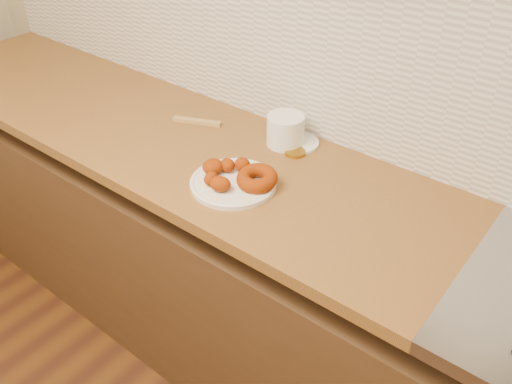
{
  "coord_description": "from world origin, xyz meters",
  "views": [
    {
      "loc": [
        0.7,
        0.6,
        1.8
      ],
      "look_at": [
        -0.06,
        1.57,
        0.93
      ],
      "focal_mm": 38.0,
      "sensor_mm": 36.0,
      "label": 1
    }
  ],
  "objects": [
    {
      "name": "wall_back",
      "position": [
        0.0,
        2.0,
        1.35
      ],
      "size": [
        4.0,
        0.02,
        2.7
      ],
      "primitive_type": "cube",
      "color": "#BEB18E",
      "rests_on": "ground"
    },
    {
      "name": "base_cabinet",
      "position": [
        0.0,
        1.69,
        0.39
      ],
      "size": [
        3.6,
        0.6,
        0.77
      ],
      "primitive_type": "cube",
      "color": "#482E1A",
      "rests_on": "floor"
    },
    {
      "name": "butcher_block",
      "position": [
        -0.65,
        1.69,
        0.88
      ],
      "size": [
        2.3,
        0.62,
        0.04
      ],
      "primitive_type": "cube",
      "color": "brown",
      "rests_on": "base_cabinet"
    },
    {
      "name": "backsplash",
      "position": [
        0.0,
        1.99,
        1.2
      ],
      "size": [
        3.6,
        0.02,
        0.6
      ],
      "primitive_type": "cube",
      "color": "silver",
      "rests_on": "wall_back"
    },
    {
      "name": "donut_plate",
      "position": [
        -0.16,
        1.59,
        0.91
      ],
      "size": [
        0.25,
        0.25,
        0.01
      ],
      "primitive_type": "cylinder",
      "color": "silver",
      "rests_on": "butcher_block"
    },
    {
      "name": "ring_donut",
      "position": [
        -0.1,
        1.62,
        0.94
      ],
      "size": [
        0.13,
        0.13,
        0.05
      ],
      "primitive_type": "torus",
      "rotation": [
        0.1,
        0.0,
        0.04
      ],
      "color": "#802701",
      "rests_on": "donut_plate"
    },
    {
      "name": "fried_dough_chunks",
      "position": [
        -0.2,
        1.58,
        0.94
      ],
      "size": [
        0.15,
        0.18,
        0.05
      ],
      "color": "#802701",
      "rests_on": "donut_plate"
    },
    {
      "name": "plastic_tub",
      "position": [
        -0.18,
        1.87,
        0.95
      ],
      "size": [
        0.13,
        0.13,
        0.1
      ],
      "primitive_type": "cylinder",
      "rotation": [
        0.0,
        0.0,
        -0.11
      ],
      "color": "white",
      "rests_on": "butcher_block"
    },
    {
      "name": "tub_lid",
      "position": [
        -0.15,
        1.9,
        0.9
      ],
      "size": [
        0.17,
        0.17,
        0.01
      ],
      "primitive_type": "cylinder",
      "rotation": [
        0.0,
        0.0,
        0.12
      ],
      "color": "white",
      "rests_on": "butcher_block"
    },
    {
      "name": "brass_jar_lid",
      "position": [
        -0.12,
        1.84,
        0.91
      ],
      "size": [
        0.09,
        0.09,
        0.01
      ],
      "primitive_type": "cylinder",
      "rotation": [
        0.0,
        0.0,
        -0.4
      ],
      "color": "#A97E20",
      "rests_on": "butcher_block"
    },
    {
      "name": "wooden_utensil",
      "position": [
        -0.51,
        1.8,
        0.91
      ],
      "size": [
        0.17,
        0.09,
        0.01
      ],
      "primitive_type": "cube",
      "rotation": [
        0.0,
        0.0,
        0.41
      ],
      "color": "#AA874A",
      "rests_on": "butcher_block"
    }
  ]
}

